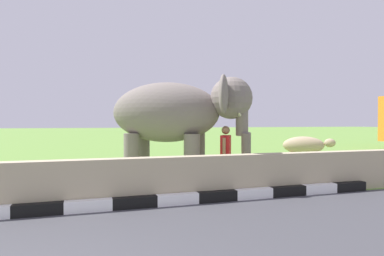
{
  "coord_description": "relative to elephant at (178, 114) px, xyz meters",
  "views": [
    {
      "loc": [
        0.94,
        -2.64,
        1.75
      ],
      "look_at": [
        3.73,
        6.03,
        1.6
      ],
      "focal_mm": 31.12,
      "sensor_mm": 36.0,
      "label": 1
    }
  ],
  "objects": [
    {
      "name": "striped_curb",
      "position": [
        -3.8,
        -2.33,
        -1.86
      ],
      "size": [
        16.2,
        0.2,
        0.24
      ],
      "color": "white",
      "rests_on": "ground_plane"
    },
    {
      "name": "barrier_parapet",
      "position": [
        -1.45,
        -2.03,
        -1.48
      ],
      "size": [
        28.0,
        0.36,
        1.0
      ],
      "primitive_type": "cube",
      "color": "tan",
      "rests_on": "ground_plane"
    },
    {
      "name": "elephant",
      "position": [
        0.0,
        0.0,
        0.0
      ],
      "size": [
        3.97,
        3.4,
        3.01
      ],
      "color": "slate",
      "rests_on": "ground_plane"
    },
    {
      "name": "person_handler",
      "position": [
        1.18,
        -0.66,
        -1.06
      ],
      "size": [
        0.42,
        0.58,
        1.66
      ],
      "color": "navy",
      "rests_on": "ground_plane"
    },
    {
      "name": "cow_near",
      "position": [
        5.34,
        1.47,
        -1.11
      ],
      "size": [
        1.83,
        1.35,
        1.23
      ],
      "color": "tan",
      "rests_on": "ground_plane"
    }
  ]
}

